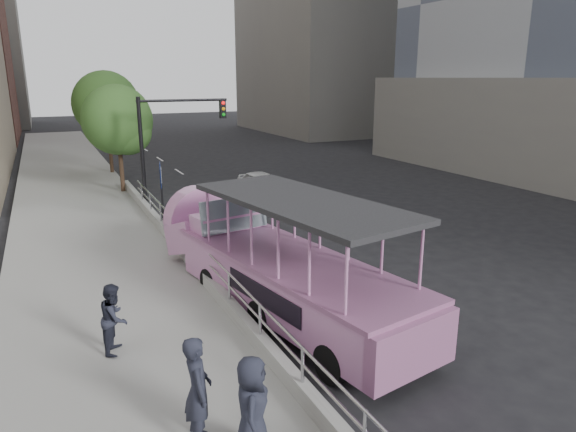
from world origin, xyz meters
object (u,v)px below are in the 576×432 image
pedestrian_far (252,408)px  traffic_signal (167,134)px  pedestrian_near (198,391)px  duck_boat (271,264)px  parking_sign (162,191)px  car (262,185)px  street_tree_near (120,123)px  street_tree_far (108,107)px  pedestrian_mid (114,318)px

pedestrian_far → traffic_signal: (2.77, 17.47, 2.35)m
pedestrian_far → pedestrian_near: bearing=68.0°
duck_boat → parking_sign: duck_boat is taller
car → street_tree_near: 7.79m
pedestrian_near → pedestrian_far: size_ratio=1.09×
street_tree_far → street_tree_near: bearing=-91.9°
duck_boat → car: 13.23m
pedestrian_far → parking_sign: parking_sign is taller
pedestrian_far → street_tree_far: bearing=21.8°
car → pedestrian_far: (-7.56, -17.76, 0.50)m
pedestrian_near → pedestrian_mid: size_ratio=1.21×
car → traffic_signal: (-4.79, -0.30, 2.85)m
pedestrian_mid → street_tree_far: (2.84, 22.65, 3.24)m
traffic_signal → street_tree_far: size_ratio=0.81×
parking_sign → traffic_signal: traffic_signal is taller
pedestrian_near → street_tree_far: 26.46m
parking_sign → street_tree_near: bearing=92.2°
pedestrian_mid → pedestrian_near: bearing=-146.1°
pedestrian_mid → street_tree_far: street_tree_far is taller
traffic_signal → pedestrian_mid: bearing=-107.8°
street_tree_near → street_tree_far: (0.20, 6.00, 0.49)m
car → pedestrian_far: size_ratio=2.25×
duck_boat → street_tree_near: 15.72m
duck_boat → parking_sign: (-1.23, 7.65, 0.61)m
pedestrian_near → street_tree_far: bearing=4.2°
duck_boat → pedestrian_near: bearing=-125.1°
car → pedestrian_mid: bearing=-125.7°
traffic_signal → street_tree_far: (-1.40, 9.43, 0.81)m
car → traffic_signal: 5.58m
traffic_signal → parking_sign: bearing=-106.6°
duck_boat → street_tree_far: size_ratio=1.55×
duck_boat → street_tree_near: (-1.54, 15.43, 2.62)m
street_tree_near → pedestrian_near: bearing=-95.2°
car → pedestrian_mid: (-9.03, -13.52, 0.42)m
parking_sign → street_tree_near: street_tree_near is taller
street_tree_near → street_tree_far: size_ratio=0.89×
pedestrian_mid → traffic_signal: size_ratio=0.30×
pedestrian_near → pedestrian_mid: bearing=21.6°
duck_boat → pedestrian_mid: size_ratio=6.49×
pedestrian_near → street_tree_far: (2.02, 26.21, 3.08)m
pedestrian_far → parking_sign: (1.48, 13.11, 0.66)m
pedestrian_near → traffic_signal: bearing=-2.9°
pedestrian_mid → parking_sign: 9.38m
street_tree_far → parking_sign: bearing=-89.6°
parking_sign → car: bearing=37.4°
car → pedestrian_near: bearing=-117.6°
pedestrian_mid → parking_sign: (2.95, 8.87, 0.74)m
pedestrian_far → traffic_signal: size_ratio=0.33×
pedestrian_near → parking_sign: bearing=-1.1°
street_tree_near → traffic_signal: bearing=-65.0°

